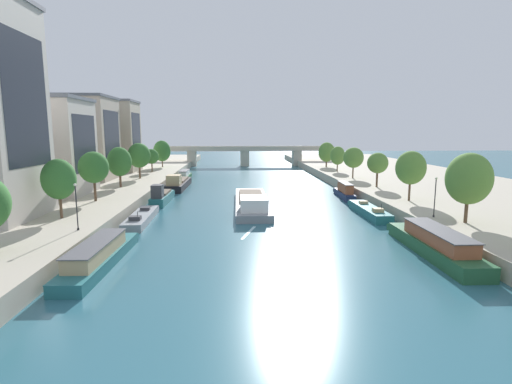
% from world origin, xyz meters
% --- Properties ---
extents(ground_plane, '(400.00, 400.00, 0.00)m').
position_xyz_m(ground_plane, '(0.00, 0.00, 0.00)').
color(ground_plane, '#2D6070').
extents(quay_left, '(36.00, 170.00, 1.79)m').
position_xyz_m(quay_left, '(-35.36, 55.00, 0.89)').
color(quay_left, '#B2A893').
rests_on(quay_left, ground).
extents(quay_right, '(36.00, 170.00, 1.79)m').
position_xyz_m(quay_right, '(35.36, 55.00, 0.89)').
color(quay_right, '#B2A893').
rests_on(quay_right, ground).
extents(barge_midriver, '(5.07, 24.83, 2.75)m').
position_xyz_m(barge_midriver, '(-0.76, 35.77, 0.83)').
color(barge_midriver, gray).
rests_on(barge_midriver, ground).
extents(wake_behind_barge, '(5.60, 5.89, 0.03)m').
position_xyz_m(wake_behind_barge, '(-0.02, 20.58, 0.01)').
color(wake_behind_barge, '#A0CCD6').
rests_on(wake_behind_barge, ground).
extents(moored_boat_left_lone, '(3.06, 15.33, 2.30)m').
position_xyz_m(moored_boat_left_lone, '(-15.12, 10.22, 0.96)').
color(moored_boat_left_lone, '#23666B').
rests_on(moored_boat_left_lone, ground).
extents(moored_boat_left_midway, '(2.72, 12.98, 2.07)m').
position_xyz_m(moored_boat_left_midway, '(-15.45, 27.22, 0.52)').
color(moored_boat_left_midway, gray).
rests_on(moored_boat_left_midway, ground).
extents(moored_boat_left_upstream, '(2.41, 11.08, 3.40)m').
position_xyz_m(moored_boat_left_upstream, '(-15.18, 40.25, 1.03)').
color(moored_boat_left_upstream, '#23666B').
rests_on(moored_boat_left_upstream, ground).
extents(moored_boat_left_near, '(3.68, 16.48, 3.23)m').
position_xyz_m(moored_boat_left_near, '(-14.88, 56.71, 0.99)').
color(moored_boat_left_near, black).
rests_on(moored_boat_left_near, ground).
extents(moored_boat_left_far, '(2.33, 11.04, 2.23)m').
position_xyz_m(moored_boat_left_far, '(-15.41, 71.71, 0.93)').
color(moored_boat_left_far, '#235633').
rests_on(moored_boat_left_far, ground).
extents(moored_boat_right_lone, '(3.14, 16.06, 2.65)m').
position_xyz_m(moored_boat_right_lone, '(15.42, 11.60, 1.11)').
color(moored_boat_right_lone, '#235633').
rests_on(moored_boat_right_lone, ground).
extents(moored_boat_right_upstream, '(2.40, 12.67, 2.29)m').
position_xyz_m(moored_boat_right_upstream, '(15.17, 29.24, 0.62)').
color(moored_boat_right_upstream, '#23666B').
rests_on(moored_boat_right_upstream, ground).
extents(moored_boat_right_far, '(2.03, 10.55, 2.73)m').
position_xyz_m(moored_boat_right_far, '(15.70, 43.30, 1.13)').
color(moored_boat_right_far, '#1E284C').
rests_on(moored_boat_right_far, ground).
extents(tree_left_midway, '(3.70, 3.70, 6.73)m').
position_xyz_m(tree_left_midway, '(-23.03, 21.48, 6.23)').
color(tree_left_midway, brown).
rests_on(tree_left_midway, quay_left).
extents(tree_left_second, '(4.09, 4.09, 6.96)m').
position_xyz_m(tree_left_second, '(-23.00, 32.51, 6.53)').
color(tree_left_second, brown).
rests_on(tree_left_second, quay_left).
extents(tree_left_end_of_row, '(4.15, 4.15, 7.00)m').
position_xyz_m(tree_left_end_of_row, '(-23.45, 46.48, 6.23)').
color(tree_left_end_of_row, brown).
rests_on(tree_left_end_of_row, quay_left).
extents(tree_left_past_mid, '(4.61, 4.61, 7.28)m').
position_xyz_m(tree_left_past_mid, '(-22.99, 58.95, 6.54)').
color(tree_left_past_mid, brown).
rests_on(tree_left_past_mid, quay_left).
extents(tree_left_nearest, '(3.34, 3.34, 5.48)m').
position_xyz_m(tree_left_nearest, '(-23.09, 71.60, 5.51)').
color(tree_left_nearest, brown).
rests_on(tree_left_nearest, quay_left).
extents(tree_left_distant, '(4.56, 4.56, 7.18)m').
position_xyz_m(tree_left_distant, '(-22.94, 84.50, 6.15)').
color(tree_left_distant, brown).
rests_on(tree_left_distant, quay_left).
extents(tree_right_far, '(4.68, 4.68, 7.54)m').
position_xyz_m(tree_right_far, '(21.48, 16.84, 6.57)').
color(tree_right_far, brown).
rests_on(tree_right_far, quay_right).
extents(tree_right_distant, '(4.15, 4.15, 7.04)m').
position_xyz_m(tree_right_distant, '(21.30, 30.36, 6.46)').
color(tree_right_distant, brown).
rests_on(tree_right_distant, quay_right).
extents(tree_right_midway, '(3.60, 3.60, 6.03)m').
position_xyz_m(tree_right_midway, '(21.64, 44.12, 5.99)').
color(tree_right_midway, brown).
rests_on(tree_right_midway, quay_right).
extents(tree_right_end_of_row, '(4.17, 4.17, 6.41)m').
position_xyz_m(tree_right_end_of_row, '(21.22, 56.94, 6.06)').
color(tree_right_end_of_row, brown).
rests_on(tree_right_end_of_row, quay_right).
extents(tree_right_second, '(3.57, 3.57, 6.07)m').
position_xyz_m(tree_right_second, '(21.42, 70.28, 5.64)').
color(tree_right_second, brown).
rests_on(tree_right_second, quay_right).
extents(tree_right_past_mid, '(4.44, 4.44, 6.68)m').
position_xyz_m(tree_right_past_mid, '(21.69, 82.95, 5.78)').
color(tree_right_past_mid, brown).
rests_on(tree_right_past_mid, quay_right).
extents(lamppost_left_bank, '(0.28, 0.28, 4.71)m').
position_xyz_m(lamppost_left_bank, '(-19.03, 15.83, 4.37)').
color(lamppost_left_bank, black).
rests_on(lamppost_left_bank, quay_left).
extents(lamppost_right_bank, '(0.28, 0.28, 4.62)m').
position_xyz_m(lamppost_right_bank, '(19.45, 19.72, 4.33)').
color(lamppost_right_bank, black).
rests_on(lamppost_right_bank, quay_right).
extents(building_left_corner, '(14.89, 11.36, 14.86)m').
position_xyz_m(building_left_corner, '(-33.51, 38.89, 9.24)').
color(building_left_corner, '#BCB2A8').
rests_on(building_left_corner, quay_left).
extents(building_left_middle, '(11.56, 12.24, 16.65)m').
position_xyz_m(building_left_middle, '(-33.51, 57.99, 10.13)').
color(building_left_middle, '#A89989').
rests_on(building_left_middle, quay_left).
extents(building_left_far_end, '(13.46, 10.19, 16.95)m').
position_xyz_m(building_left_far_end, '(-33.51, 74.04, 10.28)').
color(building_left_far_end, '#B2A38E').
rests_on(building_left_far_end, quay_left).
extents(bridge_far, '(58.71, 4.40, 6.49)m').
position_xyz_m(bridge_far, '(0.00, 107.09, 4.11)').
color(bridge_far, '#ADA899').
rests_on(bridge_far, ground).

